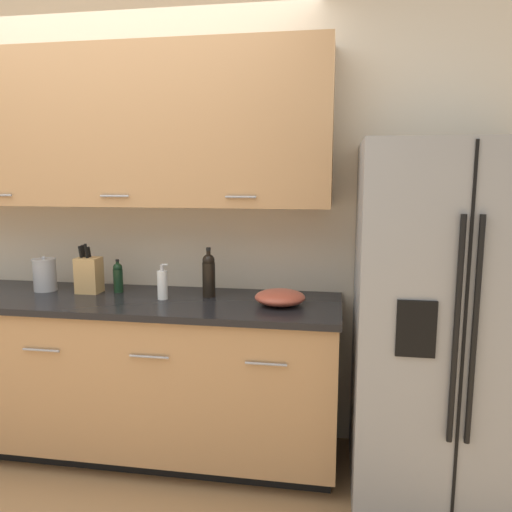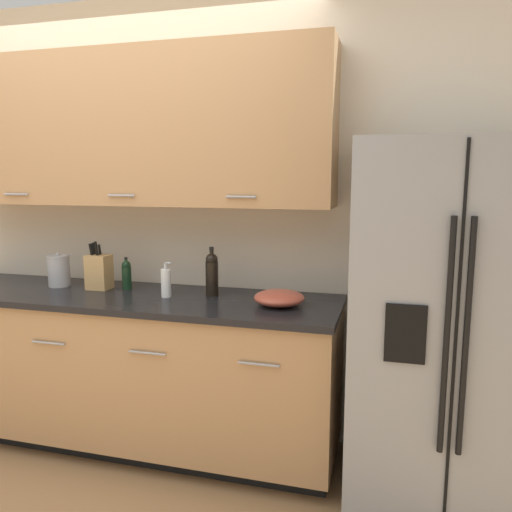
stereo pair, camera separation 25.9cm
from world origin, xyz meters
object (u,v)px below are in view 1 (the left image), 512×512
at_px(refrigerator, 443,323).
at_px(knife_block, 89,275).
at_px(wine_bottle, 209,274).
at_px(mixing_bowl, 280,297).
at_px(steel_canister, 45,275).
at_px(soap_dispenser, 162,284).
at_px(oil_bottle, 118,277).

bearing_deg(refrigerator, knife_block, 175.41).
distance_m(knife_block, wine_bottle, 0.70).
bearing_deg(mixing_bowl, wine_bottle, 164.82).
xyz_separation_m(refrigerator, steel_canister, (-2.19, 0.16, 0.14)).
bearing_deg(soap_dispenser, mixing_bowl, -1.12).
bearing_deg(mixing_bowl, refrigerator, -4.43).
height_order(knife_block, soap_dispenser, knife_block).
bearing_deg(mixing_bowl, steel_canister, 176.02).
height_order(oil_bottle, mixing_bowl, oil_bottle).
distance_m(oil_bottle, mixing_bowl, 0.96).
distance_m(wine_bottle, oil_bottle, 0.55).
xyz_separation_m(knife_block, oil_bottle, (0.16, 0.04, -0.02)).
distance_m(refrigerator, wine_bottle, 1.24).
bearing_deg(steel_canister, wine_bottle, 0.84).
bearing_deg(soap_dispenser, steel_canister, 173.58).
relative_size(soap_dispenser, mixing_bowl, 0.74).
height_order(knife_block, steel_canister, knife_block).
bearing_deg(oil_bottle, refrigerator, -6.33).
relative_size(soap_dispenser, oil_bottle, 1.03).
height_order(refrigerator, soap_dispenser, refrigerator).
relative_size(steel_canister, mixing_bowl, 0.78).
xyz_separation_m(refrigerator, soap_dispenser, (-1.45, 0.07, 0.12)).
bearing_deg(steel_canister, soap_dispenser, -6.42).
xyz_separation_m(refrigerator, mixing_bowl, (-0.80, 0.06, 0.08)).
bearing_deg(knife_block, steel_canister, 178.94).
bearing_deg(oil_bottle, soap_dispenser, -21.13).
xyz_separation_m(refrigerator, wine_bottle, (-1.21, 0.17, 0.17)).
relative_size(wine_bottle, oil_bottle, 1.44).
bearing_deg(oil_bottle, steel_canister, -175.30).
bearing_deg(steel_canister, oil_bottle, 4.70).
relative_size(soap_dispenser, steel_canister, 0.96).
bearing_deg(wine_bottle, mixing_bowl, -15.18).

